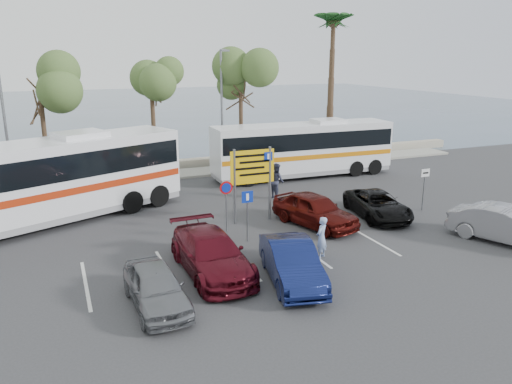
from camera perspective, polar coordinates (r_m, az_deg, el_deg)
name	(u,v)px	position (r m, az deg, el deg)	size (l,w,h in m)	color
ground	(259,247)	(21.08, 0.32, -6.28)	(120.00, 120.00, 0.00)	#323234
kerb_strip	(179,174)	(33.84, -8.84, 2.05)	(44.00, 2.40, 0.15)	#99978B
seawall	(172,165)	(35.69, -9.62, 3.08)	(48.00, 0.80, 0.60)	#A69D85
sea	(105,109)	(78.82, -16.92, 9.09)	(140.00, 140.00, 0.00)	#3C5361
tree_left	(39,87)	(32.13, -23.54, 10.98)	(3.20, 3.20, 7.20)	#382619
tree_mid	(151,74)	(32.66, -11.94, 13.10)	(3.20, 3.20, 8.00)	#382619
tree_right	(241,80)	(34.30, -1.77, 12.69)	(3.20, 3.20, 7.40)	#382619
palm_tree	(333,24)	(37.36, 8.84, 18.43)	(4.80, 4.80, 11.20)	#382619
street_lamp_left	(4,113)	(31.85, -26.89, 8.02)	(0.45, 1.15, 8.01)	slate
street_lamp_right	(222,105)	(33.46, -3.89, 9.90)	(0.45, 1.15, 8.01)	slate
direction_sign	(252,172)	(23.54, -0.41, 2.25)	(2.20, 0.12, 3.60)	slate
sign_no_stop	(226,198)	(22.48, -3.42, -0.67)	(0.60, 0.08, 2.35)	slate
sign_parking	(247,209)	(21.21, -1.00, -1.93)	(0.50, 0.07, 2.25)	slate
sign_taxi	(424,184)	(26.91, 18.68, 0.89)	(0.50, 0.07, 2.20)	slate
lane_markings	(242,259)	(19.83, -1.63, -7.72)	(12.02, 4.20, 0.01)	silver
coach_bus_left	(43,184)	(25.27, -23.12, 0.80)	(13.57, 7.95, 4.22)	white
coach_bus_right	(303,151)	(32.85, 5.38, 4.71)	(12.02, 2.89, 3.73)	white
car_silver_a	(156,287)	(16.42, -11.37, -10.60)	(1.60, 3.97, 1.35)	slate
car_blue	(292,262)	(17.78, 4.10, -8.01)	(1.56, 4.46, 1.47)	#10194A
car_maroon	(211,254)	(18.49, -5.13, -7.03)	(2.11, 5.18, 1.50)	#530D18
car_red	(315,210)	(23.53, 6.73, -2.04)	(1.84, 4.57, 1.56)	#480D0A
suv_black	(378,205)	(25.41, 13.72, -1.41)	(2.09, 4.54, 1.26)	black
car_silver_b	(506,225)	(23.86, 26.69, -3.41)	(1.63, 4.66, 1.54)	gray
pedestrian_near	(321,238)	(19.86, 7.49, -5.18)	(0.62, 0.41, 1.70)	#899FC8
pedestrian_far	(276,181)	(27.89, 2.34, 1.30)	(0.97, 0.75, 1.99)	#2F3146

